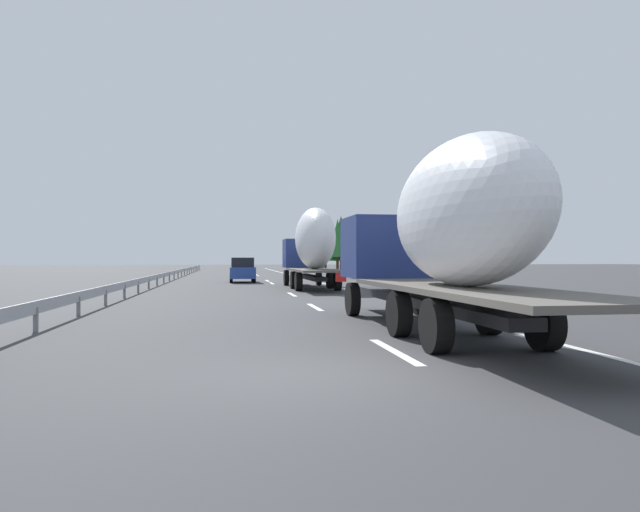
{
  "coord_description": "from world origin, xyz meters",
  "views": [
    {
      "loc": [
        -8.81,
        1.38,
        1.78
      ],
      "look_at": [
        21.19,
        -3.41,
        1.93
      ],
      "focal_mm": 32.53,
      "sensor_mm": 36.0,
      "label": 1
    }
  ],
  "objects": [
    {
      "name": "tree_2",
      "position": [
        78.89,
        -13.47,
        4.82
      ],
      "size": [
        3.47,
        3.47,
        7.79
      ],
      "color": "#472D19",
      "rests_on": "ground_plane"
    },
    {
      "name": "car_silver_hatch",
      "position": [
        87.89,
        -0.05,
        0.93
      ],
      "size": [
        4.78,
        1.83,
        1.84
      ],
      "color": "#ADB2B7",
      "rests_on": "ground_plane"
    },
    {
      "name": "tree_0",
      "position": [
        65.11,
        -13.18,
        4.44
      ],
      "size": [
        3.87,
        3.87,
        7.37
      ],
      "color": "#472D19",
      "rests_on": "ground_plane"
    },
    {
      "name": "lane_stripe_6",
      "position": [
        55.91,
        -1.8,
        0.0
      ],
      "size": [
        3.2,
        0.2,
        0.01
      ],
      "primitive_type": "cube",
      "color": "white",
      "rests_on": "ground_plane"
    },
    {
      "name": "lane_stripe_2",
      "position": [
        20.03,
        -1.8,
        0.0
      ],
      "size": [
        3.2,
        0.2,
        0.01
      ],
      "primitive_type": "cube",
      "color": "white",
      "rests_on": "ground_plane"
    },
    {
      "name": "edge_line_right",
      "position": [
        45.0,
        -5.5,
        0.0
      ],
      "size": [
        110.0,
        0.2,
        0.01
      ],
      "primitive_type": "cube",
      "color": "white",
      "rests_on": "ground_plane"
    },
    {
      "name": "lane_stripe_7",
      "position": [
        74.88,
        -1.8,
        0.0
      ],
      "size": [
        3.2,
        0.2,
        0.01
      ],
      "primitive_type": "cube",
      "color": "white",
      "rests_on": "ground_plane"
    },
    {
      "name": "ground_plane",
      "position": [
        40.0,
        0.0,
        0.0
      ],
      "size": [
        260.0,
        260.0,
        0.0
      ],
      "primitive_type": "plane",
      "color": "#38383A"
    },
    {
      "name": "truck_lead",
      "position": [
        25.38,
        -3.6,
        2.6
      ],
      "size": [
        12.22,
        2.55,
        4.73
      ],
      "color": "navy",
      "rests_on": "ground_plane"
    },
    {
      "name": "tree_1",
      "position": [
        62.78,
        -12.28,
        4.37
      ],
      "size": [
        2.44,
        2.44,
        6.8
      ],
      "color": "#472D19",
      "rests_on": "ground_plane"
    },
    {
      "name": "truck_trailing",
      "position": [
        4.15,
        -3.6,
        2.46
      ],
      "size": [
        13.75,
        2.55,
        4.37
      ],
      "color": "navy",
      "rests_on": "ground_plane"
    },
    {
      "name": "road_sign",
      "position": [
        50.76,
        -6.7,
        2.3
      ],
      "size": [
        0.1,
        0.9,
        3.34
      ],
      "color": "gray",
      "rests_on": "ground_plane"
    },
    {
      "name": "lane_stripe_4",
      "position": [
        38.27,
        -1.8,
        0.0
      ],
      "size": [
        3.2,
        0.2,
        0.01
      ],
      "primitive_type": "cube",
      "color": "white",
      "rests_on": "ground_plane"
    },
    {
      "name": "tree_3",
      "position": [
        80.05,
        -12.24,
        3.67
      ],
      "size": [
        3.69,
        3.69,
        5.79
      ],
      "color": "#472D19",
      "rests_on": "ground_plane"
    },
    {
      "name": "guardrail_median",
      "position": [
        43.0,
        6.0,
        0.58
      ],
      "size": [
        94.0,
        0.1,
        0.76
      ],
      "color": "#9EA0A5",
      "rests_on": "ground_plane"
    },
    {
      "name": "lane_stripe_5",
      "position": [
        53.61,
        -1.8,
        0.0
      ],
      "size": [
        3.2,
        0.2,
        0.01
      ],
      "primitive_type": "cube",
      "color": "white",
      "rests_on": "ground_plane"
    },
    {
      "name": "lane_stripe_3",
      "position": [
        33.44,
        -1.8,
        0.0
      ],
      "size": [
        3.2,
        0.2,
        0.01
      ],
      "primitive_type": "cube",
      "color": "white",
      "rests_on": "ground_plane"
    },
    {
      "name": "car_blue_sedan",
      "position": [
        35.55,
        0.28,
        0.94
      ],
      "size": [
        4.22,
        1.9,
        1.88
      ],
      "color": "#28479E",
      "rests_on": "ground_plane"
    },
    {
      "name": "lane_stripe_0",
      "position": [
        2.0,
        -1.8,
        0.0
      ],
      "size": [
        3.2,
        0.2,
        0.01
      ],
      "primitive_type": "cube",
      "color": "white",
      "rests_on": "ground_plane"
    },
    {
      "name": "lane_stripe_1",
      "position": [
        12.32,
        -1.8,
        0.0
      ],
      "size": [
        3.2,
        0.2,
        0.01
      ],
      "primitive_type": "cube",
      "color": "white",
      "rests_on": "ground_plane"
    },
    {
      "name": "tree_4",
      "position": [
        43.86,
        -10.61,
        3.63
      ],
      "size": [
        3.37,
        3.37,
        5.58
      ],
      "color": "#472D19",
      "rests_on": "ground_plane"
    }
  ]
}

